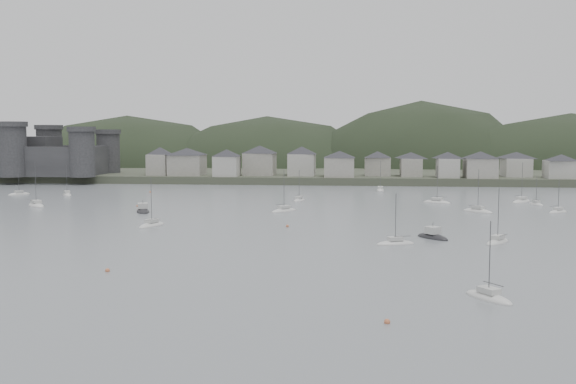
# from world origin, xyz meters

# --- Properties ---
(ground) EXTENTS (900.00, 900.00, 0.00)m
(ground) POSITION_xyz_m (0.00, 0.00, 0.00)
(ground) COLOR slate
(ground) RESTS_ON ground
(far_shore_land) EXTENTS (900.00, 250.00, 3.00)m
(far_shore_land) POSITION_xyz_m (0.00, 295.00, 1.50)
(far_shore_land) COLOR #383D2D
(far_shore_land) RESTS_ON ground
(forested_ridge) EXTENTS (851.55, 103.94, 102.57)m
(forested_ridge) POSITION_xyz_m (4.83, 269.40, -11.28)
(forested_ridge) COLOR black
(forested_ridge) RESTS_ON ground
(castle) EXTENTS (66.00, 43.00, 20.00)m
(castle) POSITION_xyz_m (-120.00, 179.80, 10.96)
(castle) COLOR #2F2F31
(castle) RESTS_ON far_shore_land
(waterfront_town) EXTENTS (451.48, 28.46, 12.92)m
(waterfront_town) POSITION_xyz_m (50.59, 183.34, 8.66)
(waterfront_town) COLOR gray
(waterfront_town) RESTS_ON far_shore_land
(sailboat_lead) EXTENTS (6.69, 8.16, 11.08)m
(sailboat_lead) POSITION_xyz_m (43.46, 38.98, 0.18)
(sailboat_lead) COLOR silver
(sailboat_lead) RESTS_ON ground
(moored_fleet) EXTENTS (268.19, 173.85, 13.47)m
(moored_fleet) POSITION_xyz_m (-10.66, 69.58, 0.17)
(moored_fleet) COLOR silver
(moored_fleet) RESTS_ON ground
(motor_launch_near) EXTENTS (7.15, 8.22, 3.93)m
(motor_launch_near) POSITION_xyz_m (31.94, 43.49, 0.29)
(motor_launch_near) COLOR black
(motor_launch_near) RESTS_ON ground
(motor_launch_far) EXTENTS (6.25, 9.43, 4.10)m
(motor_launch_far) POSITION_xyz_m (-38.52, 79.05, 0.28)
(motor_launch_far) COLOR black
(motor_launch_far) RESTS_ON ground
(mooring_buoys) EXTENTS (149.94, 151.48, 0.70)m
(mooring_buoys) POSITION_xyz_m (-13.17, 50.00, 0.15)
(mooring_buoys) COLOR #C46941
(mooring_buoys) RESTS_ON ground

